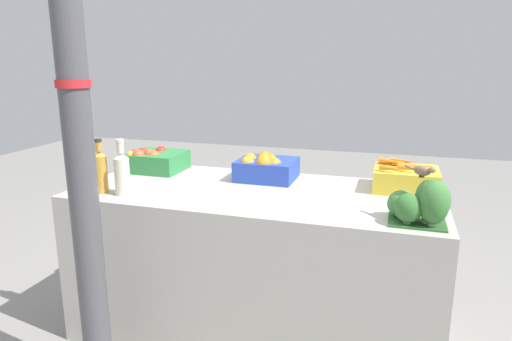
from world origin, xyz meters
TOP-DOWN VIEW (x-y plane):
  - ground_plane at (0.00, 0.00)m, footprint 10.00×10.00m
  - market_table at (0.00, 0.00)m, footprint 1.79×0.80m
  - support_pole at (-0.51, -0.65)m, footprint 0.13×0.13m
  - apple_crate at (-0.69, 0.21)m, footprint 0.31×0.27m
  - orange_crate at (-0.01, 0.22)m, footprint 0.31×0.27m
  - carrot_crate at (0.71, 0.22)m, footprint 0.31×0.27m
  - broccoli_pile at (0.77, -0.28)m, footprint 0.23×0.19m
  - juice_bottle_ruby at (-0.82, -0.26)m, footprint 0.07×0.07m
  - juice_bottle_amber at (-0.71, -0.26)m, footprint 0.07×0.07m
  - juice_bottle_cloudy at (-0.59, -0.26)m, footprint 0.07×0.07m
  - sparrow_bird at (0.76, -0.26)m, footprint 0.12×0.09m

SIDE VIEW (x-z plane):
  - ground_plane at x=0.00m, z-range 0.00..0.00m
  - market_table at x=0.00m, z-range 0.00..0.77m
  - carrot_crate at x=0.71m, z-range 0.76..0.90m
  - apple_crate at x=-0.69m, z-range 0.76..0.90m
  - orange_crate at x=-0.01m, z-range 0.76..0.91m
  - broccoli_pile at x=0.77m, z-range 0.76..0.95m
  - juice_bottle_amber at x=-0.71m, z-range 0.75..1.01m
  - juice_bottle_cloudy at x=-0.59m, z-range 0.75..1.02m
  - juice_bottle_ruby at x=-0.82m, z-range 0.75..1.03m
  - sparrow_bird at x=0.76m, z-range 0.96..1.01m
  - support_pole at x=-0.51m, z-range 0.00..2.39m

